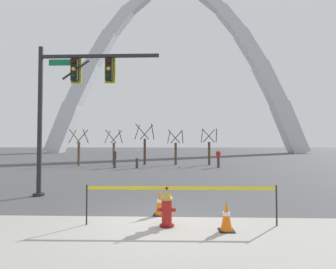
{
  "coord_description": "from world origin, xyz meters",
  "views": [
    {
      "loc": [
        0.48,
        -7.24,
        2.1
      ],
      "look_at": [
        0.07,
        5.0,
        2.5
      ],
      "focal_mm": 28.13,
      "sensor_mm": 36.0,
      "label": 1
    }
  ],
  "objects_px": {
    "traffic_cone_by_hydrant": "(226,216)",
    "pedestrian_walking_right": "(218,158)",
    "traffic_cone_mid_sidewalk": "(160,203)",
    "pedestrian_walking_left": "(115,158)",
    "monument_arch": "(175,76)",
    "pedestrian_standing_center": "(137,158)",
    "traffic_signal_gantry": "(68,94)",
    "fire_hydrant": "(167,208)"
  },
  "relations": [
    {
      "from": "traffic_cone_by_hydrant",
      "to": "pedestrian_walking_right",
      "type": "bearing_deg",
      "value": 81.71
    },
    {
      "from": "traffic_cone_mid_sidewalk",
      "to": "pedestrian_walking_left",
      "type": "height_order",
      "value": "pedestrian_walking_left"
    },
    {
      "from": "pedestrian_walking_left",
      "to": "pedestrian_walking_right",
      "type": "relative_size",
      "value": 1.0
    },
    {
      "from": "monument_arch",
      "to": "pedestrian_standing_center",
      "type": "height_order",
      "value": "monument_arch"
    },
    {
      "from": "traffic_cone_mid_sidewalk",
      "to": "pedestrian_walking_left",
      "type": "xyz_separation_m",
      "value": [
        -4.74,
        14.3,
        0.46
      ]
    },
    {
      "from": "pedestrian_walking_left",
      "to": "pedestrian_walking_right",
      "type": "distance_m",
      "value": 8.83
    },
    {
      "from": "traffic_cone_mid_sidewalk",
      "to": "traffic_signal_gantry",
      "type": "xyz_separation_m",
      "value": [
        -3.88,
        2.68,
        3.71
      ]
    },
    {
      "from": "pedestrian_walking_right",
      "to": "traffic_cone_mid_sidewalk",
      "type": "bearing_deg",
      "value": -105.07
    },
    {
      "from": "pedestrian_standing_center",
      "to": "pedestrian_walking_right",
      "type": "relative_size",
      "value": 1.0
    },
    {
      "from": "monument_arch",
      "to": "pedestrian_walking_left",
      "type": "height_order",
      "value": "monument_arch"
    },
    {
      "from": "monument_arch",
      "to": "pedestrian_standing_center",
      "type": "distance_m",
      "value": 38.07
    },
    {
      "from": "pedestrian_standing_center",
      "to": "traffic_cone_by_hydrant",
      "type": "bearing_deg",
      "value": -73.79
    },
    {
      "from": "pedestrian_walking_left",
      "to": "pedestrian_standing_center",
      "type": "xyz_separation_m",
      "value": [
        1.9,
        -0.12,
        0.0
      ]
    },
    {
      "from": "pedestrian_walking_left",
      "to": "pedestrian_standing_center",
      "type": "bearing_deg",
      "value": -3.55
    },
    {
      "from": "monument_arch",
      "to": "pedestrian_walking_right",
      "type": "distance_m",
      "value": 37.37
    },
    {
      "from": "fire_hydrant",
      "to": "monument_arch",
      "type": "height_order",
      "value": "monument_arch"
    },
    {
      "from": "traffic_signal_gantry",
      "to": "pedestrian_walking_right",
      "type": "bearing_deg",
      "value": 57.39
    },
    {
      "from": "traffic_cone_by_hydrant",
      "to": "pedestrian_walking_right",
      "type": "relative_size",
      "value": 0.46
    },
    {
      "from": "traffic_cone_by_hydrant",
      "to": "traffic_signal_gantry",
      "type": "distance_m",
      "value": 7.78
    },
    {
      "from": "traffic_cone_by_hydrant",
      "to": "traffic_cone_mid_sidewalk",
      "type": "relative_size",
      "value": 1.0
    },
    {
      "from": "traffic_signal_gantry",
      "to": "pedestrian_walking_left",
      "type": "height_order",
      "value": "traffic_signal_gantry"
    },
    {
      "from": "pedestrian_walking_right",
      "to": "monument_arch",
      "type": "bearing_deg",
      "value": 96.87
    },
    {
      "from": "pedestrian_walking_left",
      "to": "pedestrian_standing_center",
      "type": "height_order",
      "value": "same"
    },
    {
      "from": "traffic_cone_by_hydrant",
      "to": "traffic_cone_mid_sidewalk",
      "type": "xyz_separation_m",
      "value": [
        -1.67,
        1.33,
        0.0
      ]
    },
    {
      "from": "fire_hydrant",
      "to": "pedestrian_walking_right",
      "type": "relative_size",
      "value": 0.62
    },
    {
      "from": "traffic_signal_gantry",
      "to": "pedestrian_walking_right",
      "type": "height_order",
      "value": "traffic_signal_gantry"
    },
    {
      "from": "traffic_cone_by_hydrant",
      "to": "pedestrian_walking_left",
      "type": "height_order",
      "value": "pedestrian_walking_left"
    },
    {
      "from": "fire_hydrant",
      "to": "monument_arch",
      "type": "relative_size",
      "value": 0.02
    },
    {
      "from": "fire_hydrant",
      "to": "traffic_cone_by_hydrant",
      "type": "distance_m",
      "value": 1.47
    },
    {
      "from": "monument_arch",
      "to": "pedestrian_standing_center",
      "type": "bearing_deg",
      "value": -94.73
    },
    {
      "from": "traffic_cone_by_hydrant",
      "to": "pedestrian_standing_center",
      "type": "distance_m",
      "value": 16.16
    },
    {
      "from": "fire_hydrant",
      "to": "traffic_signal_gantry",
      "type": "height_order",
      "value": "traffic_signal_gantry"
    },
    {
      "from": "pedestrian_walking_right",
      "to": "pedestrian_walking_left",
      "type": "bearing_deg",
      "value": -174.94
    },
    {
      "from": "traffic_signal_gantry",
      "to": "pedestrian_walking_right",
      "type": "distance_m",
      "value": 15.08
    },
    {
      "from": "fire_hydrant",
      "to": "traffic_cone_by_hydrant",
      "type": "height_order",
      "value": "fire_hydrant"
    },
    {
      "from": "traffic_cone_by_hydrant",
      "to": "pedestrian_walking_left",
      "type": "xyz_separation_m",
      "value": [
        -6.41,
        15.63,
        0.46
      ]
    },
    {
      "from": "pedestrian_standing_center",
      "to": "traffic_cone_mid_sidewalk",
      "type": "bearing_deg",
      "value": -78.69
    },
    {
      "from": "traffic_signal_gantry",
      "to": "pedestrian_standing_center",
      "type": "distance_m",
      "value": 12.0
    },
    {
      "from": "pedestrian_walking_left",
      "to": "pedestrian_walking_right",
      "type": "bearing_deg",
      "value": 5.06
    },
    {
      "from": "pedestrian_standing_center",
      "to": "pedestrian_walking_right",
      "type": "height_order",
      "value": "same"
    },
    {
      "from": "traffic_cone_mid_sidewalk",
      "to": "monument_arch",
      "type": "height_order",
      "value": "monument_arch"
    },
    {
      "from": "traffic_signal_gantry",
      "to": "monument_arch",
      "type": "bearing_deg",
      "value": 85.17
    }
  ]
}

